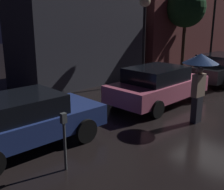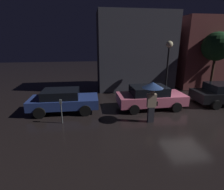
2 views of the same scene
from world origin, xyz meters
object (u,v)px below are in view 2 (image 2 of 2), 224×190
object	(u,v)px
pedestrian_with_umbrella	(152,91)
parked_car_pink	(150,97)
parking_meter	(61,109)
street_lamp_near	(169,54)
parked_car_blue	(63,100)

from	to	relation	value
pedestrian_with_umbrella	parked_car_pink	bearing A→B (deg)	74.30
parked_car_pink	parking_meter	size ratio (longest dim) A/B	3.27
pedestrian_with_umbrella	street_lamp_near	bearing A→B (deg)	60.83
pedestrian_with_umbrella	street_lamp_near	distance (m)	5.67
parked_car_pink	parking_meter	distance (m)	5.58
pedestrian_with_umbrella	street_lamp_near	world-z (taller)	street_lamp_near
street_lamp_near	parked_car_blue	bearing A→B (deg)	-162.26
pedestrian_with_umbrella	street_lamp_near	xyz separation A→B (m)	(2.90, 4.63, 1.50)
parking_meter	street_lamp_near	world-z (taller)	street_lamp_near
parked_car_pink	street_lamp_near	distance (m)	4.21
parked_car_pink	pedestrian_with_umbrella	xyz separation A→B (m)	(-0.69, -2.04, 0.97)
parked_car_pink	pedestrian_with_umbrella	distance (m)	2.36
pedestrian_with_umbrella	parking_meter	xyz separation A→B (m)	(-4.67, 0.48, -0.90)
parked_car_blue	parked_car_pink	distance (m)	5.47
parked_car_blue	street_lamp_near	size ratio (longest dim) A/B	0.98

